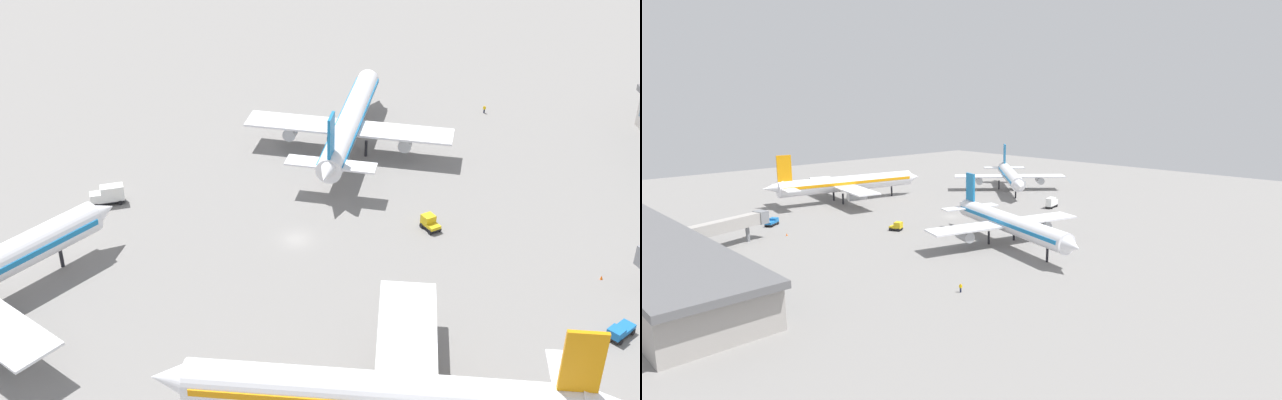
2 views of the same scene
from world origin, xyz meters
The scene contains 8 objects.
ground centered at (0.00, 0.00, 0.00)m, with size 288.00×288.00×0.00m, color gray.
airplane_at_gate centered at (30.85, -11.48, 5.37)m, with size 47.58×38.93×14.76m.
airplane_distant centered at (-41.60, -9.02, 6.09)m, with size 44.43×54.84×16.74m.
catering_truck centered at (13.06, 31.00, 1.70)m, with size 3.18×5.88×3.30m.
baggage_tug centered at (1.68, -21.53, 1.16)m, with size 3.71×3.30×2.30m.
pushback_tractor centered at (-26.63, -42.08, 0.97)m, with size 4.20×4.64×1.90m.
ground_crew_worker centered at (44.52, -40.60, 0.85)m, with size 0.52×0.52×1.67m.
safety_cone_near_gate centered at (-13.67, -44.33, 0.30)m, with size 0.44×0.44×0.60m, color #EA590C.
Camera 1 is at (-111.62, 3.70, 73.67)m, focal length 47.56 mm.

